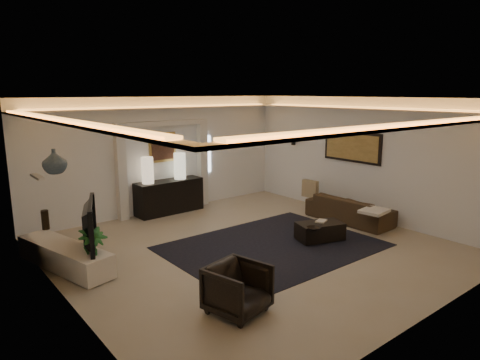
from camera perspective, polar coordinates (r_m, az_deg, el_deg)
floor at (r=8.49m, az=1.50°, el=-9.11°), size 7.00×7.00×0.00m
ceiling at (r=7.94m, az=1.61°, el=10.85°), size 7.00×7.00×0.00m
wall_back at (r=10.96m, az=-10.38°, el=3.31°), size 7.00×0.00×7.00m
wall_front at (r=5.95m, az=23.99°, el=-4.66°), size 7.00×0.00×7.00m
wall_left at (r=6.46m, az=-22.90°, el=-3.31°), size 0.00×7.00×7.00m
wall_right at (r=10.66m, az=16.08°, el=2.81°), size 0.00×7.00×7.00m
cove_soffit at (r=7.95m, az=1.60°, el=8.83°), size 7.00×7.00×0.04m
daylight_slit at (r=11.65m, az=-4.47°, el=3.46°), size 0.25×0.03×1.00m
area_rug at (r=8.60m, az=4.43°, el=-8.82°), size 4.00×3.00×0.01m
pilaster_left at (r=10.44m, az=-15.60°, el=0.70°), size 0.22×0.20×2.20m
pilaster_right at (r=11.51m, az=-5.04°, el=2.09°), size 0.22×0.20×2.20m
alcove_header at (r=10.78m, az=-10.28°, el=7.46°), size 2.52×0.20×0.12m
painting_frame at (r=10.90m, az=-10.34°, el=4.33°), size 0.74×0.04×0.74m
painting_canvas at (r=10.88m, az=-10.28°, el=4.32°), size 0.62×0.02×0.62m
art_panel_frame at (r=10.78m, az=14.76°, el=4.31°), size 0.04×1.64×0.74m
art_panel_gold at (r=10.76m, az=14.68°, el=4.31°), size 0.02×1.50×0.62m
wall_sconce at (r=11.93m, az=7.15°, el=5.20°), size 0.12×0.12×0.22m
wall_niche at (r=7.76m, az=-25.48°, el=0.40°), size 0.10×0.55×0.04m
console at (r=10.95m, az=-9.45°, el=-2.26°), size 1.74×0.58×0.87m
lamp_left at (r=10.55m, az=-12.26°, el=0.92°), size 0.31×0.31×0.65m
lamp_right at (r=10.97m, az=-8.04°, el=1.49°), size 0.31×0.31×0.66m
media_ledge at (r=8.11m, az=-22.41°, el=-9.36°), size 1.05×2.25×0.41m
tv at (r=7.72m, az=-20.18°, el=-5.44°), size 1.32×0.66×0.78m
figurine at (r=8.99m, az=-24.62°, el=-4.72°), size 0.18×0.18×0.37m
ginger_jar at (r=7.80m, az=-23.57°, el=2.31°), size 0.50×0.50×0.42m
plant at (r=7.42m, az=-19.04°, el=-9.30°), size 0.65×0.65×0.88m
sofa at (r=10.41m, az=14.42°, el=-3.80°), size 2.07×0.86×0.60m
throw_blanket at (r=9.46m, az=17.52°, el=-3.97°), size 0.65×0.56×0.06m
throw_pillow at (r=11.20m, az=9.36°, el=-1.17°), size 0.18×0.45×0.44m
coffee_table at (r=9.00m, az=10.64°, el=-6.71°), size 1.05×0.78×0.35m
bowl at (r=8.44m, az=9.83°, el=-6.23°), size 0.31×0.31×0.06m
magazine at (r=9.01m, az=10.82°, el=-5.22°), size 0.29×0.25×0.03m
armchair at (r=6.08m, az=-0.31°, el=-14.39°), size 0.90×0.92×0.70m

